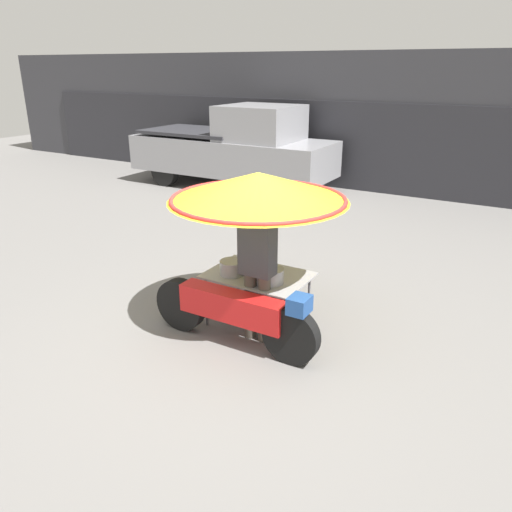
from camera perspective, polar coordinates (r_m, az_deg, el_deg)
The scene contains 5 objects.
ground_plane at distance 5.84m, azimuth -1.86°, elevation -9.42°, with size 36.00×36.00×0.00m, color slate.
shopfront_building at distance 13.36m, azimuth 19.07°, elevation 14.19°, with size 28.00×2.06×3.29m.
vendor_motorcycle_cart at distance 5.56m, azimuth -0.04°, elevation 5.44°, with size 2.08×2.03×1.86m.
vendor_person at distance 5.45m, azimuth 0.16°, elevation -1.03°, with size 0.38×0.22×1.63m.
pickup_truck at distance 12.90m, azimuth -2.25°, elevation 12.15°, with size 5.23×1.86×2.07m.
Camera 1 is at (2.70, -4.25, 2.95)m, focal length 35.00 mm.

